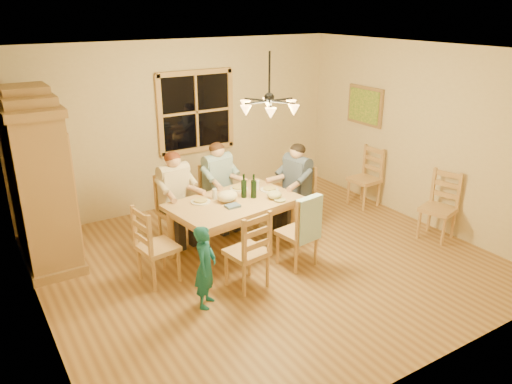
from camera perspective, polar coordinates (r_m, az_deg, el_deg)
floor at (r=6.69m, az=1.34°, el=-7.90°), size 5.50×5.50×0.00m
ceiling at (r=5.89m, az=1.57°, el=15.82°), size 5.50×5.00×0.02m
wall_back at (r=8.28m, az=-8.16°, el=7.59°), size 5.50×0.02×2.70m
wall_left at (r=5.26m, az=-24.50°, el=-1.86°), size 0.02×5.00×2.70m
wall_right at (r=7.95m, az=18.37°, el=6.19°), size 0.02×5.00×2.70m
window at (r=8.29m, az=-6.86°, el=9.08°), size 1.30×0.06×1.30m
painting at (r=8.67m, az=12.33°, el=9.60°), size 0.06×0.78×0.64m
chandelier at (r=5.98m, az=1.51°, el=9.86°), size 0.77×0.68×0.71m
armoire at (r=6.89m, az=-23.48°, el=0.81°), size 0.66×1.40×2.30m
dining_table at (r=6.64m, az=-2.57°, el=-1.85°), size 1.80×1.25×0.76m
chair_far_left at (r=7.17m, az=-9.04°, el=-3.40°), size 0.50×0.48×0.99m
chair_far_right at (r=7.54m, az=-4.24°, el=-1.95°), size 0.50×0.48×0.99m
chair_near_left at (r=6.00m, az=-1.05°, el=-8.16°), size 0.50×0.48×0.99m
chair_near_right at (r=6.50m, az=4.69°, el=-5.84°), size 0.50×0.48×0.99m
chair_end_left at (r=6.23m, az=-11.06°, el=-7.46°), size 0.48×0.50×0.99m
chair_end_right at (r=7.48m, az=4.51°, el=-2.14°), size 0.48×0.50×0.99m
adult_woman at (r=6.97m, az=-9.29°, el=0.64°), size 0.44×0.47×0.87m
adult_plaid_man at (r=7.35m, az=-4.35°, el=1.92°), size 0.44×0.47×0.87m
adult_slate_man at (r=7.29m, az=4.63°, el=1.76°), size 0.47×0.44×0.87m
towel at (r=6.21m, az=6.03°, el=-3.15°), size 0.39×0.15×0.58m
wine_bottle_a at (r=6.66m, az=-1.40°, el=0.72°), size 0.08×0.08×0.33m
wine_bottle_b at (r=6.65m, az=-0.26°, el=0.68°), size 0.08×0.08×0.33m
plate_woman at (r=6.58m, az=-6.35°, el=-1.11°), size 0.26×0.26×0.02m
plate_plaid at (r=7.01m, az=-1.96°, el=0.40°), size 0.26×0.26×0.02m
plate_slate at (r=6.96m, az=1.55°, el=0.26°), size 0.26×0.26×0.02m
wine_glass_a at (r=6.65m, az=-4.75°, el=-0.24°), size 0.06×0.06×0.14m
wine_glass_b at (r=6.96m, az=0.14°, el=0.80°), size 0.06×0.06×0.14m
cap at (r=6.65m, az=2.11°, el=-0.32°), size 0.20×0.20×0.11m
napkin at (r=6.40m, az=-2.69°, el=-1.60°), size 0.20×0.16×0.03m
cloth_bundle at (r=6.55m, az=-3.29°, el=-0.48°), size 0.28×0.22×0.15m
child at (r=5.59m, az=-5.80°, el=-8.49°), size 0.41×0.42×0.97m
chair_spare_front at (r=7.64m, az=19.96°, el=-2.91°), size 0.52×0.54×0.99m
chair_spare_back at (r=8.56m, az=12.19°, el=0.44°), size 0.45×0.47×0.99m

